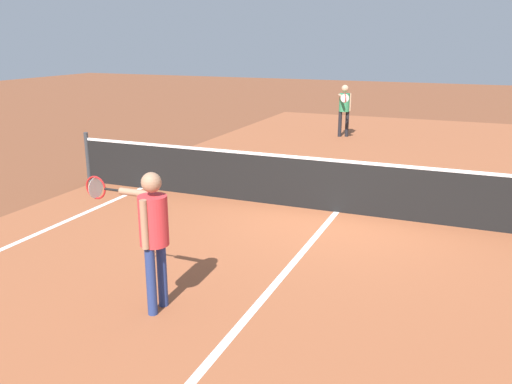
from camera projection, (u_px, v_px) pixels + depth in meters
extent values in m
plane|color=brown|center=(337.00, 212.00, 9.46)|extent=(60.00, 60.00, 0.00)
cube|color=#9E5433|center=(337.00, 212.00, 9.46)|extent=(10.62, 24.40, 0.00)
cube|color=white|center=(273.00, 286.00, 6.62)|extent=(0.10, 6.40, 0.01)
cylinder|color=#33383D|center=(88.00, 157.00, 11.31)|extent=(0.09, 0.09, 1.07)
cube|color=black|center=(338.00, 187.00, 9.33)|extent=(10.89, 0.02, 0.91)
cube|color=white|center=(339.00, 161.00, 9.20)|extent=(10.89, 0.03, 0.05)
cylinder|color=navy|center=(151.00, 282.00, 5.86)|extent=(0.11, 0.11, 0.80)
cylinder|color=navy|center=(162.00, 274.00, 6.05)|extent=(0.11, 0.11, 0.80)
cylinder|color=red|center=(153.00, 221.00, 5.77)|extent=(0.32, 0.32, 0.56)
sphere|color=#A87A5B|center=(151.00, 182.00, 5.65)|extent=(0.22, 0.22, 0.22)
cylinder|color=#A87A5B|center=(144.00, 225.00, 5.61)|extent=(0.08, 0.08, 0.54)
cylinder|color=#A87A5B|center=(140.00, 193.00, 5.96)|extent=(0.54, 0.09, 0.08)
cylinder|color=black|center=(113.00, 190.00, 6.10)|extent=(0.22, 0.03, 0.03)
torus|color=red|center=(96.00, 188.00, 6.19)|extent=(0.28, 0.02, 0.28)
cylinder|color=silver|center=(96.00, 188.00, 6.19)|extent=(0.01, 0.25, 0.25)
cylinder|color=black|center=(347.00, 124.00, 16.59)|extent=(0.11, 0.11, 0.79)
cylinder|color=black|center=(340.00, 124.00, 16.59)|extent=(0.11, 0.11, 0.79)
cylinder|color=#338C59|center=(344.00, 102.00, 16.40)|extent=(0.32, 0.32, 0.55)
sphere|color=tan|center=(345.00, 88.00, 16.28)|extent=(0.22, 0.22, 0.22)
cylinder|color=tan|center=(350.00, 102.00, 16.40)|extent=(0.08, 0.08, 0.54)
cylinder|color=tan|center=(341.00, 96.00, 16.08)|extent=(0.29, 0.52, 0.08)
cylinder|color=black|center=(343.00, 97.00, 15.71)|extent=(0.12, 0.21, 0.03)
torus|color=red|center=(345.00, 98.00, 15.48)|extent=(0.14, 0.27, 0.28)
cylinder|color=silver|center=(345.00, 98.00, 15.48)|extent=(0.23, 0.11, 0.25)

